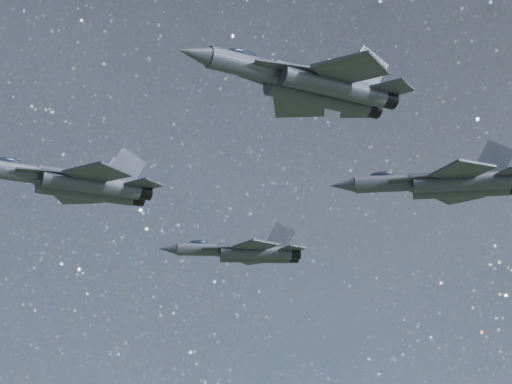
{
  "coord_description": "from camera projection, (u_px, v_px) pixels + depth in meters",
  "views": [
    {
      "loc": [
        0.13,
        -76.86,
        119.88
      ],
      "look_at": [
        4.98,
        -0.62,
        144.5
      ],
      "focal_mm": 60.0,
      "sensor_mm": 36.0,
      "label": 1
    }
  ],
  "objects": [
    {
      "name": "jet_right",
      "position": [
        309.0,
        84.0,
        58.08
      ],
      "size": [
        16.52,
        10.82,
        4.26
      ],
      "rotation": [
        0.0,
        0.0,
        0.43
      ],
      "color": "#2F323B"
    },
    {
      "name": "jet_left",
      "position": [
        244.0,
        252.0,
        102.98
      ],
      "size": [
        17.62,
        12.58,
        4.5
      ],
      "rotation": [
        0.0,
        0.0,
        0.01
      ],
      "color": "#2F323B"
    },
    {
      "name": "jet_lead",
      "position": [
        73.0,
        182.0,
        77.96
      ],
      "size": [
        18.71,
        12.37,
        4.78
      ],
      "rotation": [
        0.0,
        0.0,
        0.39
      ],
      "color": "#2F323B"
    },
    {
      "name": "jet_slot",
      "position": [
        445.0,
        183.0,
        83.52
      ],
      "size": [
        19.65,
        13.48,
        4.93
      ],
      "rotation": [
        0.0,
        0.0,
        -0.21
      ],
      "color": "#2F323B"
    }
  ]
}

